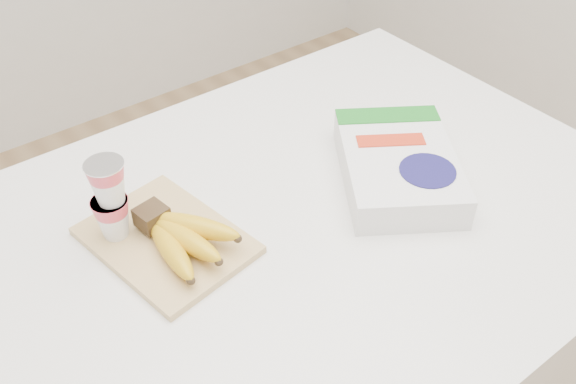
{
  "coord_description": "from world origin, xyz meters",
  "views": [
    {
      "loc": [
        -0.46,
        -0.64,
        1.74
      ],
      "look_at": [
        0.05,
        0.02,
        1.03
      ],
      "focal_mm": 40.0,
      "sensor_mm": 36.0,
      "label": 1
    }
  ],
  "objects_px": {
    "yogurt_stack": "(110,198)",
    "bananas": "(181,236)",
    "cereal_box": "(398,166)",
    "cutting_board": "(166,240)"
  },
  "relations": [
    {
      "from": "yogurt_stack",
      "to": "cereal_box",
      "type": "xyz_separation_m",
      "value": [
        0.48,
        -0.17,
        -0.06
      ]
    },
    {
      "from": "yogurt_stack",
      "to": "bananas",
      "type": "bearing_deg",
      "value": -52.81
    },
    {
      "from": "cutting_board",
      "to": "yogurt_stack",
      "type": "height_order",
      "value": "yogurt_stack"
    },
    {
      "from": "cutting_board",
      "to": "cereal_box",
      "type": "xyz_separation_m",
      "value": [
        0.42,
        -0.11,
        0.03
      ]
    },
    {
      "from": "yogurt_stack",
      "to": "cereal_box",
      "type": "height_order",
      "value": "yogurt_stack"
    },
    {
      "from": "bananas",
      "to": "yogurt_stack",
      "type": "distance_m",
      "value": 0.13
    },
    {
      "from": "cereal_box",
      "to": "yogurt_stack",
      "type": "bearing_deg",
      "value": -165.78
    },
    {
      "from": "bananas",
      "to": "cereal_box",
      "type": "xyz_separation_m",
      "value": [
        0.41,
        -0.07,
        -0.01
      ]
    },
    {
      "from": "cutting_board",
      "to": "bananas",
      "type": "height_order",
      "value": "bananas"
    },
    {
      "from": "cereal_box",
      "to": "bananas",
      "type": "bearing_deg",
      "value": -157.03
    }
  ]
}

